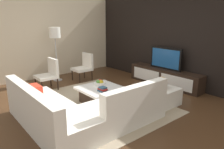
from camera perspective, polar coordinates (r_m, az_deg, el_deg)
The scene contains 15 objects.
ground_plane at distance 4.98m, azimuth -3.17°, elevation -8.22°, with size 14.00×14.00×0.00m, color #4C301C.
feature_wall_back at distance 6.58m, azimuth 16.12°, elevation 9.49°, with size 6.40×0.12×2.80m, color black.
side_wall_left at distance 7.50m, azimuth -17.07°, elevation 10.01°, with size 0.12×5.20×2.80m, color beige.
area_rug at distance 5.05m, azimuth -3.86°, elevation -7.82°, with size 3.30×2.46×0.01m, color tan.
media_console at distance 6.53m, azimuth 13.89°, elevation -0.67°, with size 2.35×0.44×0.50m.
television at distance 6.41m, azimuth 14.21°, elevation 4.24°, with size 1.05×0.06×0.64m.
sectional_couch at distance 4.05m, azimuth -8.68°, elevation -9.67°, with size 2.28×2.38×0.81m.
coffee_table at distance 5.03m, azimuth -2.97°, elevation -5.48°, with size 0.96×0.94×0.38m.
accent_chair_near at distance 6.18m, azimuth -16.56°, elevation 0.53°, with size 0.54×0.53×0.87m.
floor_lamp at distance 6.87m, azimuth -15.14°, elevation 10.09°, with size 0.34×0.34×1.69m.
ottoman at distance 5.09m, azimuth 12.99°, elevation -5.65°, with size 0.70×0.70×0.40m, color white.
fruit_bowl at distance 5.15m, azimuth -3.30°, elevation -2.25°, with size 0.28×0.28×0.14m.
accent_chair_far at distance 6.87m, azimuth -7.44°, elevation 2.44°, with size 0.53×0.54×0.87m.
decorative_ball at distance 4.99m, azimuth 13.21°, elevation -2.06°, with size 0.27×0.27×0.27m, color #AD8451.
book_stack at distance 4.72m, azimuth -2.57°, elevation -3.98°, with size 0.20×0.16×0.10m.
Camera 1 is at (3.69, -2.72, 1.95)m, focal length 33.99 mm.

